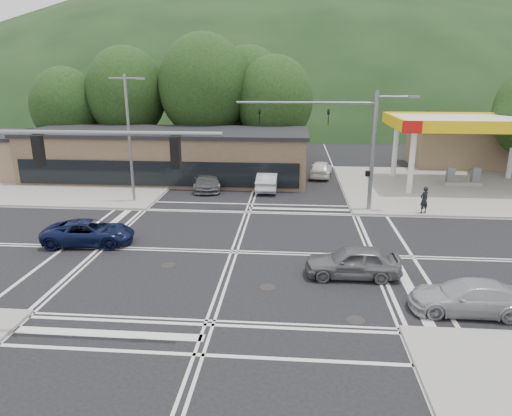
# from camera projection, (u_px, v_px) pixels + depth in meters

# --- Properties ---
(ground) EXTENTS (120.00, 120.00, 0.00)m
(ground) POSITION_uv_depth(u_px,v_px,m) (234.00, 252.00, 23.97)
(ground) COLOR black
(ground) RESTS_ON ground
(sidewalk_ne) EXTENTS (16.00, 16.00, 0.15)m
(sidewalk_ne) POSITION_uv_depth(u_px,v_px,m) (440.00, 188.00, 37.10)
(sidewalk_ne) COLOR gray
(sidewalk_ne) RESTS_ON ground
(sidewalk_nw) EXTENTS (16.00, 16.00, 0.15)m
(sidewalk_nw) POSITION_uv_depth(u_px,v_px,m) (85.00, 181.00, 39.47)
(sidewalk_nw) COLOR gray
(sidewalk_nw) RESTS_ON ground
(gas_station_canopy) EXTENTS (12.32, 8.34, 5.75)m
(gas_station_canopy) POSITION_uv_depth(u_px,v_px,m) (469.00, 125.00, 36.48)
(gas_station_canopy) COLOR silver
(gas_station_canopy) RESTS_ON ground
(convenience_store) EXTENTS (10.00, 6.00, 3.80)m
(convenience_store) POSITION_uv_depth(u_px,v_px,m) (463.00, 147.00, 45.75)
(convenience_store) COLOR #846B4F
(convenience_store) RESTS_ON ground
(commercial_row) EXTENTS (24.00, 8.00, 4.00)m
(commercial_row) POSITION_uv_depth(u_px,v_px,m) (169.00, 156.00, 40.29)
(commercial_row) COLOR brown
(commercial_row) RESTS_ON ground
(hill_north) EXTENTS (252.00, 126.00, 140.00)m
(hill_north) POSITION_uv_depth(u_px,v_px,m) (282.00, 113.00, 110.00)
(hill_north) COLOR black
(hill_north) RESTS_ON ground
(tree_n_a) EXTENTS (8.00, 8.00, 11.75)m
(tree_n_a) POSITION_uv_depth(u_px,v_px,m) (126.00, 93.00, 46.00)
(tree_n_a) COLOR #382619
(tree_n_a) RESTS_ON ground
(tree_n_b) EXTENTS (9.00, 9.00, 12.98)m
(tree_n_b) POSITION_uv_depth(u_px,v_px,m) (204.00, 86.00, 45.18)
(tree_n_b) COLOR #382619
(tree_n_b) RESTS_ON ground
(tree_n_c) EXTENTS (7.60, 7.60, 10.87)m
(tree_n_c) POSITION_uv_depth(u_px,v_px,m) (274.00, 100.00, 45.00)
(tree_n_c) COLOR #382619
(tree_n_c) RESTS_ON ground
(tree_n_d) EXTENTS (6.80, 6.80, 9.76)m
(tree_n_d) POSITION_uv_depth(u_px,v_px,m) (66.00, 106.00, 45.89)
(tree_n_d) COLOR #382619
(tree_n_d) RESTS_ON ground
(tree_n_e) EXTENTS (8.40, 8.40, 11.98)m
(tree_n_e) POSITION_uv_depth(u_px,v_px,m) (248.00, 92.00, 48.87)
(tree_n_e) COLOR #382619
(tree_n_e) RESTS_ON ground
(streetlight_nw) EXTENTS (2.50, 0.25, 9.00)m
(streetlight_nw) POSITION_uv_depth(u_px,v_px,m) (130.00, 133.00, 31.81)
(streetlight_nw) COLOR slate
(streetlight_nw) RESTS_ON ground
(signal_mast_ne) EXTENTS (11.65, 0.30, 8.00)m
(signal_mast_ne) POSITION_uv_depth(u_px,v_px,m) (354.00, 136.00, 29.82)
(signal_mast_ne) COLOR slate
(signal_mast_ne) RESTS_ON ground
(signal_mast_sw) EXTENTS (9.14, 0.28, 8.00)m
(signal_mast_sw) POSITION_uv_depth(u_px,v_px,m) (10.00, 195.00, 15.19)
(signal_mast_sw) COLOR slate
(signal_mast_sw) RESTS_ON ground
(car_blue_west) EXTENTS (5.03, 2.73, 1.34)m
(car_blue_west) POSITION_uv_depth(u_px,v_px,m) (89.00, 232.00, 24.89)
(car_blue_west) COLOR #0C1235
(car_blue_west) RESTS_ON ground
(car_grey_center) EXTENTS (4.35, 1.82, 1.47)m
(car_grey_center) POSITION_uv_depth(u_px,v_px,m) (353.00, 262.00, 20.85)
(car_grey_center) COLOR slate
(car_grey_center) RESTS_ON ground
(car_silver_east) EXTENTS (4.52, 1.94, 1.30)m
(car_silver_east) POSITION_uv_depth(u_px,v_px,m) (468.00, 297.00, 17.74)
(car_silver_east) COLOR #A2A3A9
(car_silver_east) RESTS_ON ground
(car_queue_a) EXTENTS (1.75, 4.66, 1.52)m
(car_queue_a) POSITION_uv_depth(u_px,v_px,m) (268.00, 181.00, 36.58)
(car_queue_a) COLOR #A5A8AD
(car_queue_a) RESTS_ON ground
(car_queue_b) EXTENTS (2.41, 4.64, 1.51)m
(car_queue_b) POSITION_uv_depth(u_px,v_px,m) (321.00, 169.00, 41.15)
(car_queue_b) COLOR white
(car_queue_b) RESTS_ON ground
(car_northbound) EXTENTS (2.77, 5.38, 1.49)m
(car_northbound) POSITION_uv_depth(u_px,v_px,m) (208.00, 180.00, 36.96)
(car_northbound) COLOR #535658
(car_northbound) RESTS_ON ground
(pedestrian) EXTENTS (0.78, 0.70, 1.79)m
(pedestrian) POSITION_uv_depth(u_px,v_px,m) (424.00, 200.00, 29.92)
(pedestrian) COLOR black
(pedestrian) RESTS_ON sidewalk_ne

